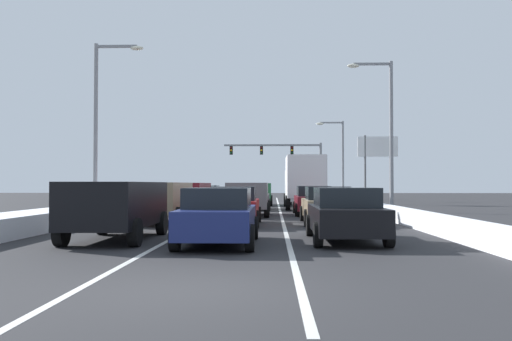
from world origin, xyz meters
TOP-DOWN VIEW (x-y plane):
  - ground_plane at (0.00, 21.17)m, footprint 137.61×137.61m
  - lane_stripe_between_right_lane_and_center_lane at (1.70, 26.46)m, footprint 0.14×58.22m
  - lane_stripe_between_center_lane_and_left_lane at (-1.70, 26.46)m, footprint 0.14×58.22m
  - snow_bank_right_shoulder at (7.00, 26.46)m, footprint 1.39×58.22m
  - snow_bank_left_shoulder at (-7.00, 26.46)m, footprint 1.81×58.22m
  - sedan_black_right_lane_nearest at (3.31, 7.11)m, footprint 2.00×4.50m
  - sedan_tan_right_lane_second at (3.46, 13.94)m, footprint 2.00×4.50m
  - sedan_maroon_right_lane_third at (3.37, 20.31)m, footprint 2.00×4.50m
  - box_truck_right_lane_fourth at (3.31, 27.42)m, footprint 2.53×7.20m
  - sedan_white_right_lane_fifth at (3.48, 34.69)m, footprint 2.00×4.50m
  - sedan_navy_center_lane_nearest at (-0.16, 6.14)m, footprint 2.00×4.50m
  - sedan_red_center_lane_second at (-0.23, 13.07)m, footprint 2.00×4.50m
  - suv_gray_center_lane_third at (0.02, 19.49)m, footprint 2.16×4.90m
  - sedan_charcoal_center_lane_fourth at (0.12, 26.17)m, footprint 2.00×4.50m
  - suv_green_center_lane_fifth at (0.16, 33.26)m, footprint 2.16×4.90m
  - suv_black_left_lane_nearest at (-3.21, 7.28)m, footprint 2.16×4.90m
  - suv_tan_left_lane_second at (-3.36, 14.03)m, footprint 2.16×4.90m
  - suv_maroon_left_lane_third at (-3.23, 20.37)m, footprint 2.16×4.90m
  - sedan_silver_left_lane_fourth at (-3.35, 26.21)m, footprint 2.00×4.50m
  - sedan_white_left_lane_fifth at (-3.65, 32.65)m, footprint 2.00×4.50m
  - traffic_light_gantry at (2.77, 52.91)m, footprint 10.94×0.47m
  - street_lamp_right_near at (7.85, 23.82)m, footprint 2.66×0.36m
  - street_lamp_right_mid at (7.68, 44.99)m, footprint 2.66×0.36m
  - street_lamp_left_mid at (-7.87, 20.57)m, footprint 2.66×0.36m
  - roadside_sign_right at (9.63, 35.62)m, footprint 3.20×0.16m

SIDE VIEW (x-z plane):
  - ground_plane at x=0.00m, z-range 0.00..0.00m
  - lane_stripe_between_right_lane_and_center_lane at x=1.70m, z-range 0.00..0.01m
  - lane_stripe_between_center_lane_and_left_lane at x=-1.70m, z-range 0.00..0.01m
  - snow_bank_right_shoulder at x=7.00m, z-range 0.00..0.49m
  - snow_bank_left_shoulder at x=-7.00m, z-range 0.00..0.65m
  - sedan_black_right_lane_nearest at x=3.31m, z-range 0.01..1.52m
  - sedan_tan_right_lane_second at x=3.46m, z-range 0.01..1.52m
  - sedan_maroon_right_lane_third at x=3.37m, z-range 0.01..1.52m
  - sedan_white_right_lane_fifth at x=3.48m, z-range 0.01..1.52m
  - sedan_navy_center_lane_nearest at x=-0.16m, z-range 0.01..1.52m
  - sedan_red_center_lane_second at x=-0.23m, z-range 0.01..1.52m
  - sedan_charcoal_center_lane_fourth at x=0.12m, z-range 0.01..1.52m
  - sedan_silver_left_lane_fourth at x=-3.35m, z-range 0.01..1.52m
  - sedan_white_left_lane_fifth at x=-3.65m, z-range 0.01..1.52m
  - suv_gray_center_lane_third at x=0.02m, z-range 0.18..1.85m
  - suv_green_center_lane_fifth at x=0.16m, z-range 0.18..1.85m
  - suv_black_left_lane_nearest at x=-3.21m, z-range 0.18..1.85m
  - suv_tan_left_lane_second at x=-3.36m, z-range 0.18..1.85m
  - suv_maroon_left_lane_third at x=-3.23m, z-range 0.18..1.85m
  - box_truck_right_lane_fourth at x=3.31m, z-range 0.22..3.58m
  - roadside_sign_right at x=9.63m, z-range 1.27..6.77m
  - street_lamp_right_mid at x=7.68m, z-range 0.79..8.51m
  - traffic_light_gantry at x=2.77m, z-range 1.64..7.84m
  - street_lamp_right_near at x=7.85m, z-range 0.82..9.62m
  - street_lamp_left_mid at x=-7.87m, z-range 0.83..9.96m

